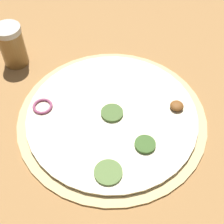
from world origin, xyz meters
TOP-DOWN VIEW (x-y plane):
  - ground_plane at (0.00, 0.00)m, footprint 3.00×3.00m
  - pizza at (0.00, -0.00)m, footprint 0.36×0.36m
  - spice_jar at (-0.24, -0.11)m, footprint 0.06×0.06m

SIDE VIEW (x-z plane):
  - ground_plane at x=0.00m, z-range 0.00..0.00m
  - pizza at x=0.00m, z-range -0.01..0.02m
  - spice_jar at x=-0.24m, z-range 0.00..0.09m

